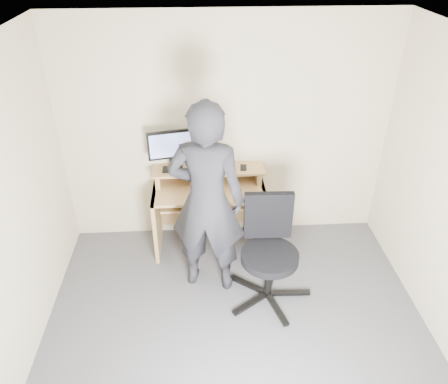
{
  "coord_description": "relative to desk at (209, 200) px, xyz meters",
  "views": [
    {
      "loc": [
        -0.28,
        -2.51,
        3.17
      ],
      "look_at": [
        -0.07,
        1.05,
        0.95
      ],
      "focal_mm": 35.0,
      "sensor_mm": 36.0,
      "label": 1
    }
  ],
  "objects": [
    {
      "name": "charger",
      "position": [
        -0.24,
        0.01,
        0.38
      ],
      "size": [
        0.06,
        0.05,
        0.03
      ],
      "primitive_type": "cube",
      "rotation": [
        0.0,
        0.0,
        -0.34
      ],
      "color": "black",
      "rests_on": "desk"
    },
    {
      "name": "keyboard",
      "position": [
        -0.03,
        -0.17,
        0.12
      ],
      "size": [
        0.49,
        0.27,
        0.03
      ],
      "primitive_type": "cube",
      "rotation": [
        0.0,
        0.0,
        -0.21
      ],
      "color": "black",
      "rests_on": "desk"
    },
    {
      "name": "smartphone",
      "position": [
        0.38,
        0.06,
        0.37
      ],
      "size": [
        0.08,
        0.14,
        0.01
      ],
      "primitive_type": "cube",
      "rotation": [
        0.0,
        0.0,
        -0.1
      ],
      "color": "black",
      "rests_on": "desk"
    },
    {
      "name": "office_chair",
      "position": [
        0.53,
        -0.86,
        0.02
      ],
      "size": [
        0.79,
        0.82,
        1.03
      ],
      "rotation": [
        0.0,
        0.0,
        -0.03
      ],
      "color": "black",
      "rests_on": "ground"
    },
    {
      "name": "ground",
      "position": [
        0.2,
        -1.53,
        -0.55
      ],
      "size": [
        3.5,
        3.5,
        0.0
      ],
      "primitive_type": "plane",
      "color": "#535358",
      "rests_on": "ground"
    },
    {
      "name": "person",
      "position": [
        -0.04,
        -0.68,
        0.43
      ],
      "size": [
        0.8,
        0.61,
        1.96
      ],
      "primitive_type": "imported",
      "rotation": [
        0.0,
        0.0,
        2.92
      ],
      "color": "black",
      "rests_on": "ground"
    },
    {
      "name": "desk",
      "position": [
        0.0,
        0.0,
        0.0
      ],
      "size": [
        1.2,
        0.6,
        0.91
      ],
      "color": "tan",
      "rests_on": "ground"
    },
    {
      "name": "travel_mug",
      "position": [
        0.06,
        0.05,
        0.45
      ],
      "size": [
        0.09,
        0.09,
        0.18
      ],
      "primitive_type": "cylinder",
      "rotation": [
        0.0,
        0.0,
        0.08
      ],
      "color": "silver",
      "rests_on": "desk"
    },
    {
      "name": "mouse",
      "position": [
        0.29,
        -0.18,
        0.22
      ],
      "size": [
        0.11,
        0.09,
        0.04
      ],
      "primitive_type": "ellipsoid",
      "rotation": [
        0.0,
        0.0,
        0.3
      ],
      "color": "black",
      "rests_on": "desk"
    },
    {
      "name": "monitor",
      "position": [
        -0.38,
        0.06,
        0.63
      ],
      "size": [
        0.48,
        0.14,
        0.45
      ],
      "rotation": [
        0.0,
        0.0,
        0.2
      ],
      "color": "black",
      "rests_on": "desk"
    },
    {
      "name": "back_wall",
      "position": [
        0.2,
        0.22,
        0.7
      ],
      "size": [
        3.5,
        0.02,
        2.5
      ],
      "primitive_type": "cube",
      "color": "beige",
      "rests_on": "ground"
    },
    {
      "name": "headphones",
      "position": [
        -0.19,
        0.16,
        0.37
      ],
      "size": [
        0.2,
        0.2,
        0.06
      ],
      "primitive_type": "torus",
      "rotation": [
        0.26,
        0.0,
        -0.32
      ],
      "color": "silver",
      "rests_on": "desk"
    },
    {
      "name": "ceiling",
      "position": [
        0.2,
        -1.53,
        1.95
      ],
      "size": [
        3.5,
        3.5,
        0.02
      ],
      "primitive_type": "cube",
      "color": "white",
      "rests_on": "back_wall"
    },
    {
      "name": "external_drive",
      "position": [
        -0.09,
        0.11,
        0.46
      ],
      "size": [
        0.07,
        0.13,
        0.2
      ],
      "primitive_type": "cube",
      "rotation": [
        0.0,
        0.0,
        -0.04
      ],
      "color": "black",
      "rests_on": "desk"
    }
  ]
}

